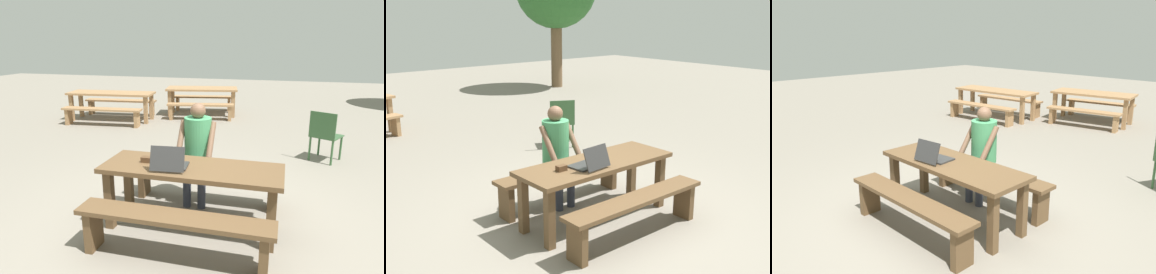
{
  "view_description": "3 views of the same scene",
  "coord_description": "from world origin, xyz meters",
  "views": [
    {
      "loc": [
        0.91,
        -3.36,
        2.0
      ],
      "look_at": [
        -0.06,
        0.25,
        0.96
      ],
      "focal_mm": 32.79,
      "sensor_mm": 36.0,
      "label": 1
    },
    {
      "loc": [
        -3.47,
        -3.8,
        2.39
      ],
      "look_at": [
        -0.06,
        0.25,
        0.96
      ],
      "focal_mm": 43.96,
      "sensor_mm": 36.0,
      "label": 2
    },
    {
      "loc": [
        3.16,
        -2.91,
        2.21
      ],
      "look_at": [
        -0.06,
        0.25,
        0.96
      ],
      "focal_mm": 36.18,
      "sensor_mm": 36.0,
      "label": 3
    }
  ],
  "objects": [
    {
      "name": "ground_plane",
      "position": [
        0.0,
        0.0,
        0.0
      ],
      "size": [
        30.0,
        30.0,
        0.0
      ],
      "primitive_type": "plane",
      "color": "gray"
    },
    {
      "name": "bench_near",
      "position": [
        0.0,
        -0.64,
        0.35
      ],
      "size": [
        1.85,
        0.3,
        0.47
      ],
      "color": "brown",
      "rests_on": "ground"
    },
    {
      "name": "bench_rear_north",
      "position": [
        -3.42,
        5.26,
        0.33
      ],
      "size": [
        1.95,
        0.48,
        0.42
      ],
      "rotation": [
        0.0,
        0.0,
        0.09
      ],
      "color": "#9E754C",
      "rests_on": "ground"
    },
    {
      "name": "bench_far",
      "position": [
        0.0,
        0.64,
        0.35
      ],
      "size": [
        1.85,
        0.3,
        0.47
      ],
      "color": "brown",
      "rests_on": "ground"
    },
    {
      "name": "small_pouch",
      "position": [
        -0.51,
        0.0,
        0.74
      ],
      "size": [
        0.11,
        0.07,
        0.06
      ],
      "color": "#4C331E",
      "rests_on": "picnic_table_front"
    },
    {
      "name": "person_seated",
      "position": [
        -0.09,
        0.61,
        0.76
      ],
      "size": [
        0.44,
        0.42,
        1.27
      ],
      "color": "#333847",
      "rests_on": "ground"
    },
    {
      "name": "picnic_table_mid",
      "position": [
        -1.3,
        5.87,
        0.63
      ],
      "size": [
        2.0,
        1.12,
        0.74
      ],
      "rotation": [
        0.0,
        0.0,
        0.18
      ],
      "color": "#9E754C",
      "rests_on": "ground"
    },
    {
      "name": "picnic_table_rear",
      "position": [
        -3.36,
        4.64,
        0.61
      ],
      "size": [
        2.2,
        0.91,
        0.72
      ],
      "rotation": [
        0.0,
        0.0,
        0.09
      ],
      "color": "#9E754C",
      "rests_on": "ground"
    },
    {
      "name": "picnic_table_front",
      "position": [
        0.0,
        0.0,
        0.6
      ],
      "size": [
        1.91,
        0.68,
        0.71
      ],
      "color": "brown",
      "rests_on": "ground"
    },
    {
      "name": "laptop",
      "position": [
        -0.2,
        -0.12,
        0.77
      ],
      "size": [
        0.38,
        0.38,
        0.26
      ],
      "rotation": [
        0.0,
        0.0,
        3.24
      ],
      "color": "#2D2D2D",
      "rests_on": "picnic_table_front"
    },
    {
      "name": "bench_mid_north",
      "position": [
        -1.41,
        6.51,
        0.32
      ],
      "size": [
        1.73,
        0.59,
        0.42
      ],
      "rotation": [
        0.0,
        0.0,
        0.18
      ],
      "color": "#9E754C",
      "rests_on": "ground"
    },
    {
      "name": "bench_rear_south",
      "position": [
        -3.31,
        4.01,
        0.33
      ],
      "size": [
        1.95,
        0.48,
        0.42
      ],
      "rotation": [
        0.0,
        0.0,
        0.09
      ],
      "color": "#9E754C",
      "rests_on": "ground"
    },
    {
      "name": "bench_mid_south",
      "position": [
        -1.18,
        5.23,
        0.32
      ],
      "size": [
        1.73,
        0.59,
        0.42
      ],
      "rotation": [
        0.0,
        0.0,
        0.18
      ],
      "color": "#9E754C",
      "rests_on": "ground"
    }
  ]
}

